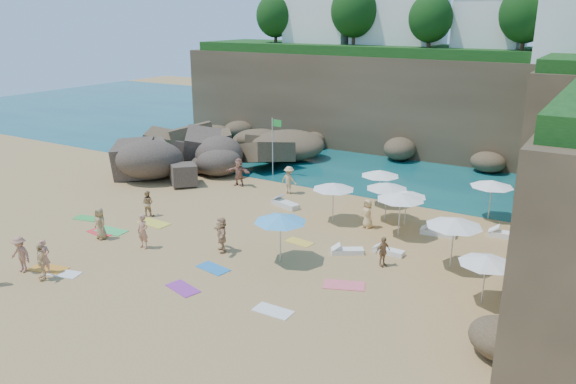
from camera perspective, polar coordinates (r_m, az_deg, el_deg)
The scene contains 47 objects.
ground at distance 30.21m, azimuth -6.22°, elevation -4.50°, with size 120.00×120.00×0.00m, color tan.
seawater at distance 56.05m, azimuth 12.65°, elevation 5.53°, with size 120.00×120.00×0.00m, color #0C4751.
cliff_back at distance 50.06m, azimuth 13.26°, elevation 8.74°, with size 44.00×8.00×8.00m, color brown.
rock_promontory at distance 48.74m, azimuth -5.23°, elevation 4.11°, with size 12.00×7.00×2.00m, color brown, non-canonical shape.
clifftop_buildings at distance 50.00m, azimuth 15.26°, elevation 16.93°, with size 28.48×9.48×7.00m.
clifftop_trees at distance 43.46m, azimuth 15.20°, elevation 16.95°, with size 35.60×23.82×4.40m.
marina_masts at distance 62.61m, azimuth -1.78°, elevation 9.96°, with size 3.10×0.10×6.00m.
rock_outcrop at distance 41.95m, azimuth -10.19°, elevation 1.67°, with size 6.93×5.20×2.77m, color brown, non-canonical shape.
flag_pole at distance 40.69m, azimuth -1.43°, elevation 5.39°, with size 0.83×0.11×4.25m.
parasol_0 at distance 32.18m, azimuth 10.03°, elevation 0.63°, with size 2.38×2.38×2.25m.
parasol_1 at distance 34.76m, azimuth 9.35°, elevation 1.91°, with size 2.37×2.37×2.24m.
parasol_2 at distance 31.46m, azimuth 11.95°, elevation -0.18°, with size 2.20×2.20×2.08m.
parasol_3 at distance 33.99m, azimuth 20.02°, elevation 0.82°, with size 2.44×2.44×2.31m.
parasol_4 at distance 27.88m, azimuth 25.05°, elevation -3.62°, with size 2.32×2.32×2.19m.
parasol_7 at distance 26.74m, azimuth 16.55°, elevation -2.95°, with size 2.60×2.60×2.46m.
parasol_8 at distance 30.01m, azimuth 11.37°, elevation -0.42°, with size 2.54×2.54×2.40m.
parasol_9 at distance 31.65m, azimuth 4.64°, elevation 0.60°, with size 2.41×2.41×2.28m.
parasol_10 at distance 26.34m, azimuth -0.78°, elevation -2.66°, with size 2.53×2.53×2.39m.
parasol_11 at distance 23.96m, azimuth 19.51°, elevation -6.50°, with size 2.23×2.23×2.11m.
lounger_0 at distance 31.63m, azimuth -0.93°, elevation -3.08°, with size 1.86×0.62×0.29m, color white.
lounger_1 at distance 31.22m, azimuth 15.01°, elevation -3.99°, with size 1.86×0.62×0.29m, color white.
lounger_2 at distance 31.99m, azimuth 21.35°, elevation -4.10°, with size 1.88×0.63×0.29m, color white.
lounger_3 at distance 34.56m, azimuth -0.26°, elevation -1.24°, with size 1.97×0.66×0.31m, color silver.
lounger_4 at distance 28.35m, azimuth 10.19°, elevation -5.95°, with size 1.54×0.51×0.24m, color white.
lounger_5 at distance 28.07m, azimuth 6.04°, elevation -5.99°, with size 1.59×0.53×0.25m, color white.
towel_2 at distance 28.60m, azimuth -23.15°, elevation -7.18°, with size 1.75×0.88×0.03m, color orange.
towel_3 at distance 32.21m, azimuth -17.52°, elevation -3.79°, with size 1.76×0.88×0.03m, color #36BE59.
towel_4 at distance 32.74m, azimuth -13.48°, elevation -3.09°, with size 1.89×0.94×0.03m, color gold.
towel_5 at distance 27.83m, azimuth -21.78°, elevation -7.70°, with size 1.48×0.74×0.03m, color silver.
towel_6 at distance 25.00m, azimuth -10.63°, elevation -9.60°, with size 1.61×0.81×0.03m, color #8E2D93.
towel_7 at distance 32.15m, azimuth -18.47°, elevation -3.93°, with size 1.59×0.79×0.03m, color red.
towel_8 at distance 26.62m, azimuth -7.61°, elevation -7.69°, with size 1.61×0.80×0.03m, color #2374BB.
towel_9 at distance 24.97m, azimuth 5.72°, elevation -9.39°, with size 1.80×0.90×0.03m, color #F65F73.
towel_11 at distance 34.63m, azimuth -19.74°, elevation -2.52°, with size 1.56×0.78×0.03m, color green.
towel_12 at distance 29.27m, azimuth 1.16°, elevation -5.11°, with size 1.45×0.72×0.03m, color gold.
towel_13 at distance 22.89m, azimuth -1.53°, elevation -11.98°, with size 1.59×0.80×0.03m, color silver.
person_stand_0 at distance 27.91m, azimuth -23.52°, elevation -6.05°, with size 0.59×0.39×1.63m, color tan.
person_stand_1 at distance 33.80m, azimuth -14.09°, elevation -1.11°, with size 0.75×0.59×1.55m, color tan.
person_stand_2 at distance 36.88m, azimuth 0.11°, elevation 1.23°, with size 1.19×0.49×1.84m, color tan.
person_stand_3 at distance 26.73m, azimuth 9.61°, elevation -5.98°, with size 0.86×0.36×1.46m, color #A27951.
person_stand_4 at distance 31.29m, azimuth 8.09°, elevation -2.18°, with size 0.80×0.44×1.64m, color #DCB273.
person_stand_5 at distance 38.68m, azimuth -5.02°, elevation 2.02°, with size 1.80×0.52×1.94m, color #A36751.
person_lie_0 at distance 28.70m, azimuth -25.38°, elevation -6.93°, with size 1.10×1.70×0.45m, color #A97054.
person_lie_1 at distance 27.55m, azimuth -23.60°, elevation -7.75°, with size 0.99×1.69×0.41m, color #E9BF84.
person_lie_2 at distance 31.23m, azimuth -18.41°, elevation -4.15°, with size 0.82×1.68×0.45m, color #997B4C.
person_lie_3 at distance 28.30m, azimuth -6.72°, elevation -5.57°, with size 1.64×1.77×0.47m, color tan.
person_lie_4 at distance 29.42m, azimuth -14.42°, elevation -5.16°, with size 0.64×1.75×0.42m, color tan.
Camera 1 is at (17.15, -22.15, 11.31)m, focal length 35.00 mm.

